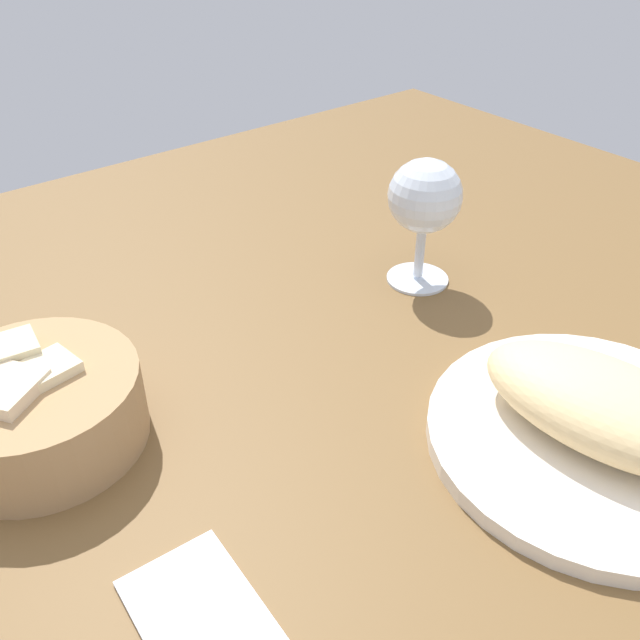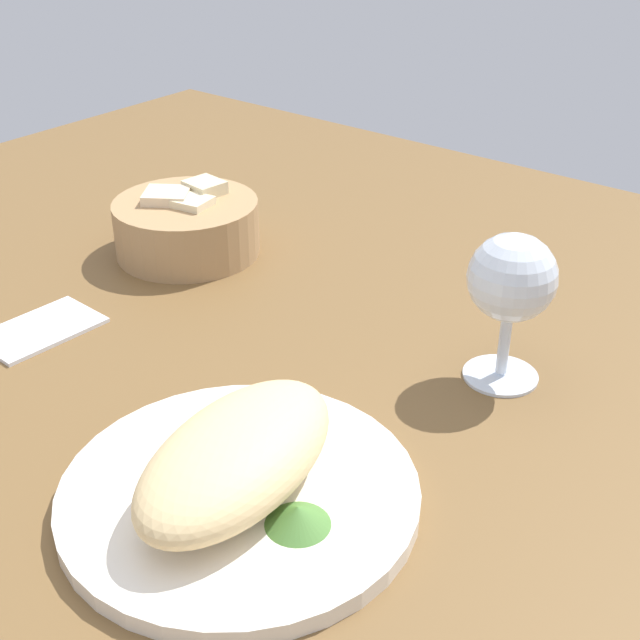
% 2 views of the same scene
% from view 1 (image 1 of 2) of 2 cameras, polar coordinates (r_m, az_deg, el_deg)
% --- Properties ---
extents(ground_plane, '(1.40, 1.40, 0.02)m').
position_cam_1_polar(ground_plane, '(0.54, 6.85, -13.58)').
color(ground_plane, brown).
extents(plate, '(0.26, 0.26, 0.01)m').
position_cam_1_polar(plate, '(0.58, 21.61, -9.04)').
color(plate, white).
rests_on(plate, ground_plane).
extents(omelette, '(0.21, 0.13, 0.05)m').
position_cam_1_polar(omelette, '(0.56, 22.34, -6.52)').
color(omelette, '#EFCC8D').
rests_on(omelette, plate).
extents(bread_basket, '(0.16, 0.16, 0.08)m').
position_cam_1_polar(bread_basket, '(0.57, -22.33, -6.65)').
color(bread_basket, tan).
rests_on(bread_basket, ground_plane).
extents(wine_glass_near, '(0.08, 0.08, 0.14)m').
position_cam_1_polar(wine_glass_near, '(0.71, 8.60, 9.61)').
color(wine_glass_near, silver).
rests_on(wine_glass_near, ground_plane).
extents(folded_napkin, '(0.11, 0.08, 0.01)m').
position_cam_1_polar(folded_napkin, '(0.46, -9.62, -23.03)').
color(folded_napkin, white).
rests_on(folded_napkin, ground_plane).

